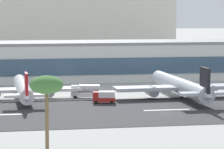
{
  "coord_description": "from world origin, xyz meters",
  "views": [
    {
      "loc": [
        -39.36,
        -141.22,
        25.0
      ],
      "look_at": [
        -9.6,
        26.28,
        7.14
      ],
      "focal_mm": 97.35,
      "sensor_mm": 36.0,
      "label": 1
    }
  ],
  "objects_px": {
    "distant_hotel_block": "(42,23)",
    "palm_tree_1": "(47,86)",
    "airliner_red_tail_gate_0": "(23,89)",
    "terminal_building": "(83,61)",
    "service_fuel_truck_0": "(86,91)",
    "airliner_black_tail_gate_1": "(182,87)",
    "service_box_truck_2": "(104,97)"
  },
  "relations": [
    {
      "from": "terminal_building",
      "to": "service_box_truck_2",
      "type": "relative_size",
      "value": 26.7
    },
    {
      "from": "distant_hotel_block",
      "to": "airliner_red_tail_gate_0",
      "type": "height_order",
      "value": "distant_hotel_block"
    },
    {
      "from": "airliner_black_tail_gate_1",
      "to": "service_box_truck_2",
      "type": "xyz_separation_m",
      "value": [
        -23.49,
        -5.43,
        -1.6
      ]
    },
    {
      "from": "terminal_building",
      "to": "distant_hotel_block",
      "type": "distance_m",
      "value": 115.22
    },
    {
      "from": "service_fuel_truck_0",
      "to": "service_box_truck_2",
      "type": "xyz_separation_m",
      "value": [
        3.49,
        -10.57,
        -0.24
      ]
    },
    {
      "from": "service_box_truck_2",
      "to": "palm_tree_1",
      "type": "relative_size",
      "value": 0.45
    },
    {
      "from": "distant_hotel_block",
      "to": "airliner_black_tail_gate_1",
      "type": "height_order",
      "value": "distant_hotel_block"
    },
    {
      "from": "terminal_building",
      "to": "airliner_red_tail_gate_0",
      "type": "xyz_separation_m",
      "value": [
        -23.15,
        -46.98,
        -4.02
      ]
    },
    {
      "from": "service_box_truck_2",
      "to": "palm_tree_1",
      "type": "height_order",
      "value": "palm_tree_1"
    },
    {
      "from": "distant_hotel_block",
      "to": "palm_tree_1",
      "type": "distance_m",
      "value": 232.17
    },
    {
      "from": "airliner_red_tail_gate_0",
      "to": "palm_tree_1",
      "type": "bearing_deg",
      "value": -179.79
    },
    {
      "from": "distant_hotel_block",
      "to": "airliner_black_tail_gate_1",
      "type": "distance_m",
      "value": 170.25
    },
    {
      "from": "airliner_red_tail_gate_0",
      "to": "distant_hotel_block",
      "type": "bearing_deg",
      "value": -6.85
    },
    {
      "from": "distant_hotel_block",
      "to": "palm_tree_1",
      "type": "height_order",
      "value": "distant_hotel_block"
    },
    {
      "from": "palm_tree_1",
      "to": "terminal_building",
      "type": "bearing_deg",
      "value": 79.73
    },
    {
      "from": "airliner_red_tail_gate_0",
      "to": "palm_tree_1",
      "type": "distance_m",
      "value": 70.94
    },
    {
      "from": "distant_hotel_block",
      "to": "airliner_red_tail_gate_0",
      "type": "xyz_separation_m",
      "value": [
        -15.6,
        -161.4,
        -15.39
      ]
    },
    {
      "from": "terminal_building",
      "to": "airliner_red_tail_gate_0",
      "type": "distance_m",
      "value": 52.53
    },
    {
      "from": "airliner_black_tail_gate_1",
      "to": "service_box_truck_2",
      "type": "bearing_deg",
      "value": 101.41
    },
    {
      "from": "airliner_black_tail_gate_1",
      "to": "palm_tree_1",
      "type": "distance_m",
      "value": 78.15
    },
    {
      "from": "service_box_truck_2",
      "to": "airliner_black_tail_gate_1",
      "type": "bearing_deg",
      "value": -155.33
    },
    {
      "from": "airliner_black_tail_gate_1",
      "to": "palm_tree_1",
      "type": "bearing_deg",
      "value": 144.77
    },
    {
      "from": "terminal_building",
      "to": "airliner_red_tail_gate_0",
      "type": "bearing_deg",
      "value": -116.23
    },
    {
      "from": "terminal_building",
      "to": "airliner_red_tail_gate_0",
      "type": "relative_size",
      "value": 3.82
    },
    {
      "from": "service_fuel_truck_0",
      "to": "palm_tree_1",
      "type": "relative_size",
      "value": 0.63
    },
    {
      "from": "service_box_truck_2",
      "to": "palm_tree_1",
      "type": "bearing_deg",
      "value": 83.43
    },
    {
      "from": "distant_hotel_block",
      "to": "palm_tree_1",
      "type": "bearing_deg",
      "value": -93.38
    },
    {
      "from": "terminal_building",
      "to": "service_fuel_truck_0",
      "type": "distance_m",
      "value": 48.03
    },
    {
      "from": "distant_hotel_block",
      "to": "service_box_truck_2",
      "type": "height_order",
      "value": "distant_hotel_block"
    },
    {
      "from": "palm_tree_1",
      "to": "service_fuel_truck_0",
      "type": "bearing_deg",
      "value": 77.08
    },
    {
      "from": "airliner_red_tail_gate_0",
      "to": "service_fuel_truck_0",
      "type": "xyz_separation_m",
      "value": [
        17.9,
        -0.5,
        -0.93
      ]
    },
    {
      "from": "airliner_red_tail_gate_0",
      "to": "service_box_truck_2",
      "type": "relative_size",
      "value": 6.99
    }
  ]
}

